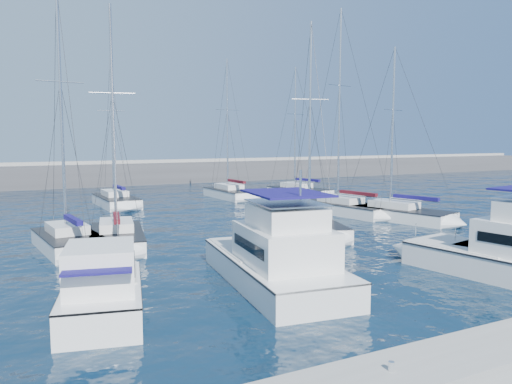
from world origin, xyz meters
name	(u,v)px	position (x,y,z in m)	size (l,w,h in m)	color
ground	(363,263)	(0.00, 0.00, 0.00)	(220.00, 220.00, 0.00)	black
breakwater	(132,177)	(0.00, 52.00, 1.05)	(160.00, 6.00, 4.45)	#424244
dock_cleat_near_port	(391,366)	(-8.00, -11.00, 0.72)	(0.16, 0.16, 0.25)	silver
motor_yacht_port_outer	(102,292)	(-13.60, -2.02, 0.94)	(4.09, 6.64, 3.20)	white
motor_yacht_port_inner	(277,261)	(-5.97, -1.48, 1.13)	(5.10, 10.38, 4.69)	silver
sailboat_mid_a	(69,241)	(-13.34, 10.37, 0.55)	(3.83, 7.12, 15.72)	silver
sailboat_mid_b	(117,238)	(-10.63, 10.10, 0.53)	(4.32, 7.70, 14.81)	white
sailboat_mid_c	(312,227)	(2.08, 7.96, 0.53)	(4.95, 8.23, 14.69)	silver
sailboat_mid_d	(345,208)	(9.72, 14.44, 0.55)	(4.77, 9.10, 17.87)	silver
sailboat_mid_e	(399,214)	(11.62, 9.81, 0.51)	(5.30, 8.98, 14.08)	silver
sailboat_back_a	(116,201)	(-6.94, 28.72, 0.53)	(3.38, 7.88, 14.75)	white
sailboat_back_b	(231,193)	(5.78, 29.82, 0.53)	(3.55, 8.21, 15.56)	white
sailboat_back_c	(299,192)	(13.43, 27.85, 0.53)	(4.84, 8.24, 14.92)	silver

